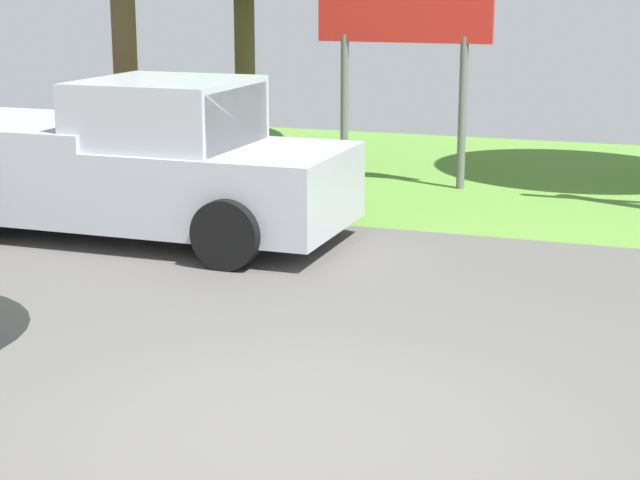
{
  "coord_description": "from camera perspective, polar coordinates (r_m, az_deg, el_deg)",
  "views": [
    {
      "loc": [
        2.39,
        -6.22,
        3.01
      ],
      "look_at": [
        -0.17,
        1.0,
        1.1
      ],
      "focal_mm": 59.15,
      "sensor_mm": 36.0,
      "label": 1
    }
  ],
  "objects": [
    {
      "name": "roadside_billboard",
      "position": [
        15.6,
        4.58,
        12.25
      ],
      "size": [
        2.6,
        0.12,
        3.5
      ],
      "color": "slate",
      "rests_on": "ground_plane"
    },
    {
      "name": "ground_plane",
      "position": [
        9.95,
        4.7,
        -3.95
      ],
      "size": [
        40.0,
        22.0,
        0.2
      ],
      "color": "#565451"
    },
    {
      "name": "pickup_truck",
      "position": [
        12.71,
        -10.08,
        4.08
      ],
      "size": [
        5.2,
        2.28,
        1.88
      ],
      "rotation": [
        0.0,
        0.0,
        0.11
      ],
      "color": "#ADB2BA",
      "rests_on": "ground_plane"
    }
  ]
}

